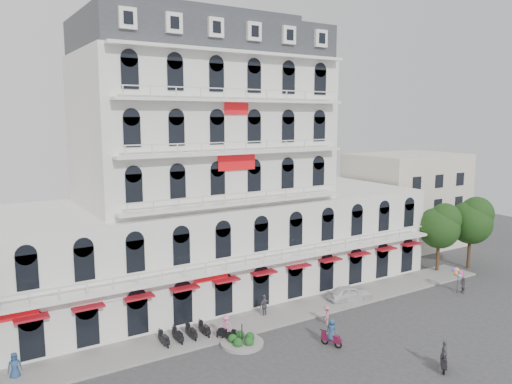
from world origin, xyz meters
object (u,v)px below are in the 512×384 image
object	(u,v)px
rider_east	(332,333)
rider_northeast	(444,356)
rider_center	(226,327)
balloon_vendor	(461,280)
parked_car	(349,293)

from	to	relation	value
rider_east	rider_northeast	bearing A→B (deg)	-171.42
rider_east	rider_northeast	distance (m)	7.78
rider_center	balloon_vendor	size ratio (longest dim) A/B	0.86
balloon_vendor	rider_northeast	bearing A→B (deg)	-147.68
rider_northeast	balloon_vendor	size ratio (longest dim) A/B	0.86
parked_car	rider_northeast	bearing A→B (deg)	176.10
parked_car	rider_center	distance (m)	13.71
rider_east	balloon_vendor	distance (m)	17.89
parked_car	rider_center	xyz separation A→B (m)	(-13.63, -1.40, 0.39)
rider_center	balloon_vendor	bearing A→B (deg)	52.42
balloon_vendor	rider_center	bearing A→B (deg)	173.38
parked_car	rider_east	xyz separation A→B (m)	(-7.45, -6.22, 0.34)
rider_east	rider_center	world-z (taller)	rider_east
rider_northeast	rider_center	bearing A→B (deg)	-89.27
rider_east	rider_northeast	size ratio (longest dim) A/B	1.00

